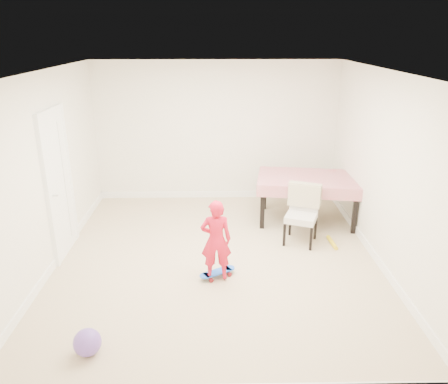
{
  "coord_description": "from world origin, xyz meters",
  "views": [
    {
      "loc": [
        -0.01,
        -5.53,
        3.06
      ],
      "look_at": [
        0.1,
        0.2,
        0.95
      ],
      "focal_mm": 35.0,
      "sensor_mm": 36.0,
      "label": 1
    }
  ],
  "objects_px": {
    "skateboard": "(217,274)",
    "child": "(216,243)",
    "dining_chair": "(301,215)",
    "balloon": "(87,342)",
    "dining_table": "(307,199)"
  },
  "relations": [
    {
      "from": "skateboard",
      "to": "child",
      "type": "xyz_separation_m",
      "value": [
        -0.02,
        -0.07,
        0.5
      ]
    },
    {
      "from": "skateboard",
      "to": "child",
      "type": "distance_m",
      "value": 0.51
    },
    {
      "from": "dining_chair",
      "to": "balloon",
      "type": "height_order",
      "value": "dining_chair"
    },
    {
      "from": "dining_chair",
      "to": "skateboard",
      "type": "bearing_deg",
      "value": -120.71
    },
    {
      "from": "dining_table",
      "to": "dining_chair",
      "type": "relative_size",
      "value": 1.83
    },
    {
      "from": "skateboard",
      "to": "balloon",
      "type": "relative_size",
      "value": 1.85
    },
    {
      "from": "dining_chair",
      "to": "child",
      "type": "bearing_deg",
      "value": -119.05
    },
    {
      "from": "child",
      "to": "balloon",
      "type": "distance_m",
      "value": 1.94
    },
    {
      "from": "dining_table",
      "to": "child",
      "type": "xyz_separation_m",
      "value": [
        -1.55,
        -1.9,
        0.15
      ]
    },
    {
      "from": "dining_table",
      "to": "child",
      "type": "height_order",
      "value": "child"
    },
    {
      "from": "dining_table",
      "to": "dining_chair",
      "type": "height_order",
      "value": "dining_chair"
    },
    {
      "from": "dining_table",
      "to": "balloon",
      "type": "xyz_separation_m",
      "value": [
        -2.84,
        -3.29,
        -0.25
      ]
    },
    {
      "from": "child",
      "to": "balloon",
      "type": "height_order",
      "value": "child"
    },
    {
      "from": "dining_table",
      "to": "balloon",
      "type": "height_order",
      "value": "dining_table"
    },
    {
      "from": "dining_chair",
      "to": "balloon",
      "type": "distance_m",
      "value": 3.57
    }
  ]
}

